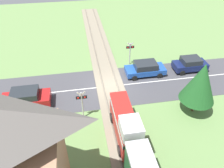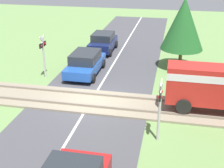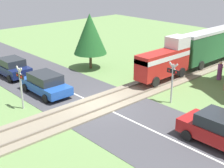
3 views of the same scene
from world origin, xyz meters
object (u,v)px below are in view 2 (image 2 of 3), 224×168
Objects in this scene: car_near_crossing at (85,63)px; car_behind_queue at (103,42)px; crossing_signal_east_approach at (160,103)px; crossing_signal_west_approach at (43,51)px.

car_behind_queue reaches higher than car_near_crossing.
crossing_signal_east_approach is (7.03, 5.28, 1.03)m from car_near_crossing.
crossing_signal_east_approach is (5.88, 7.69, 0.00)m from crossing_signal_west_approach.
car_behind_queue is at bearing 180.00° from car_near_crossing.
car_behind_queue is 1.31× the size of crossing_signal_west_approach.
car_near_crossing is at bearing 115.50° from crossing_signal_west_approach.
crossing_signal_east_approach is at bearing 36.93° from car_near_crossing.
car_near_crossing is 8.85m from crossing_signal_east_approach.
car_behind_queue is at bearing -156.56° from crossing_signal_east_approach.
car_behind_queue is (-5.16, 0.00, 0.01)m from car_near_crossing.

